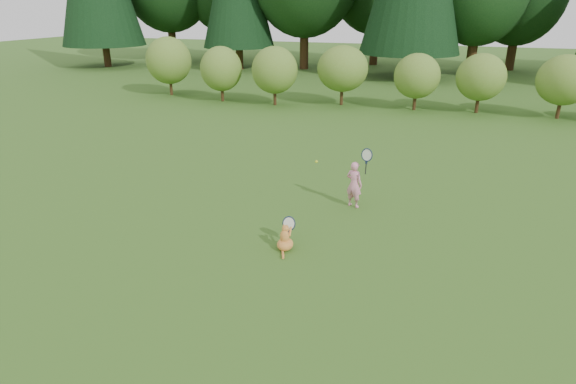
% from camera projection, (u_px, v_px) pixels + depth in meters
% --- Properties ---
extents(ground, '(100.00, 100.00, 0.00)m').
position_uv_depth(ground, '(265.00, 238.00, 9.51)').
color(ground, '#1F5417').
rests_on(ground, ground).
extents(shrub_row, '(28.00, 3.00, 2.80)m').
position_uv_depth(shrub_row, '(376.00, 77.00, 20.45)').
color(shrub_row, '#5E7223').
rests_on(shrub_row, ground).
extents(child, '(0.62, 0.37, 1.60)m').
position_uv_depth(child, '(355.00, 183.00, 10.78)').
color(child, pink).
rests_on(child, ground).
extents(cat, '(0.37, 0.68, 0.70)m').
position_uv_depth(cat, '(285.00, 236.00, 8.98)').
color(cat, '#C75926').
rests_on(cat, ground).
extents(tennis_ball, '(0.06, 0.06, 0.06)m').
position_uv_depth(tennis_ball, '(316.00, 162.00, 10.06)').
color(tennis_ball, '#C0CB17').
rests_on(tennis_ball, ground).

